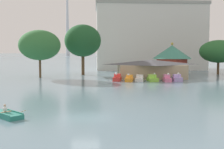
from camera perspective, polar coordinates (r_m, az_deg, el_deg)
The scene contains 14 objects.
ground_plane at distance 25.63m, azimuth -5.23°, elevation -8.39°, with size 2000.00×2000.00×0.00m, color slate.
rowboat_with_rower at distance 27.23m, azimuth -19.96°, elevation -7.39°, with size 3.50×3.62×1.17m.
pedal_boat_red at distance 56.54m, azimuth 1.03°, elevation -0.71°, with size 1.95×2.71×1.69m.
pedal_boat_orange at distance 55.70m, azimuth 3.42°, elevation -0.86°, with size 1.97×2.56×1.61m.
pedal_boat_white at distance 56.94m, azimuth 5.45°, elevation -0.79°, with size 2.17×3.17×1.39m.
pedal_boat_lime at distance 56.68m, azimuth 7.94°, elevation -0.80°, with size 1.96×2.90×1.73m.
pedal_boat_pink at distance 56.63m, azimuth 10.72°, elevation -0.82°, with size 1.40×2.69×1.71m.
pedal_boat_lavender at distance 57.86m, azimuth 12.62°, elevation -0.74°, with size 1.83×2.94×1.74m.
boathouse at distance 63.23m, azimuth 7.64°, elevation 1.17°, with size 15.02×9.15×4.00m.
green_roof_pavilion at distance 75.04m, azimuth 11.65°, elevation 3.19°, with size 9.79×9.79×8.02m.
shoreline_tree_tall_left at distance 65.89m, azimuth -13.99°, elevation 5.60°, with size 9.09×9.09×10.44m.
shoreline_tree_mid at distance 72.01m, azimuth -5.75°, elevation 6.60°, with size 8.92×8.92×12.33m.
shoreline_tree_right at distance 77.96m, azimuth 20.15°, elevation 4.27°, with size 9.46×9.46×8.63m.
background_building_block at distance 96.94m, azimuth 7.17°, elevation 7.30°, with size 34.56×17.60×20.97m.
Camera 1 is at (0.91, -24.97, 5.71)m, focal length 46.66 mm.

